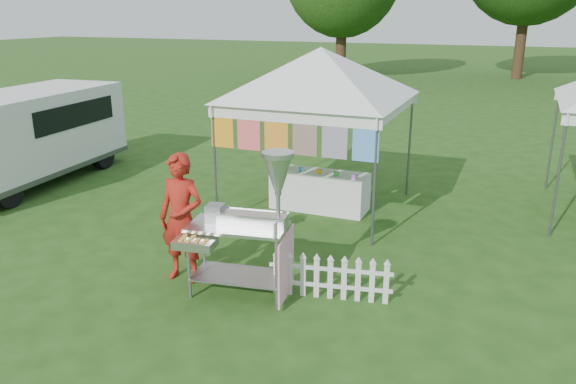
% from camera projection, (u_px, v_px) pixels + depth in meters
% --- Properties ---
extents(ground, '(120.00, 120.00, 0.00)m').
position_uv_depth(ground, '(233.00, 285.00, 7.75)').
color(ground, '#224513').
rests_on(ground, ground).
extents(canopy_main, '(4.24, 4.24, 3.45)m').
position_uv_depth(canopy_main, '(321.00, 48.00, 9.90)').
color(canopy_main, '#59595E').
rests_on(canopy_main, ground).
extents(donut_cart, '(1.43, 1.16, 1.97)m').
position_uv_depth(donut_cart, '(252.00, 214.00, 7.11)').
color(donut_cart, gray).
rests_on(donut_cart, ground).
extents(vendor, '(0.66, 0.44, 1.82)m').
position_uv_depth(vendor, '(181.00, 218.00, 7.66)').
color(vendor, '#9E1D13').
rests_on(vendor, ground).
extents(cargo_van, '(2.24, 4.85, 1.96)m').
position_uv_depth(cargo_van, '(29.00, 134.00, 12.18)').
color(cargo_van, silver).
rests_on(cargo_van, ground).
extents(picket_fence, '(1.59, 0.34, 0.56)m').
position_uv_depth(picket_fence, '(330.00, 279.00, 7.30)').
color(picket_fence, silver).
rests_on(picket_fence, ground).
extents(display_table, '(1.80, 0.70, 0.71)m').
position_uv_depth(display_table, '(320.00, 191.00, 10.62)').
color(display_table, white).
rests_on(display_table, ground).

